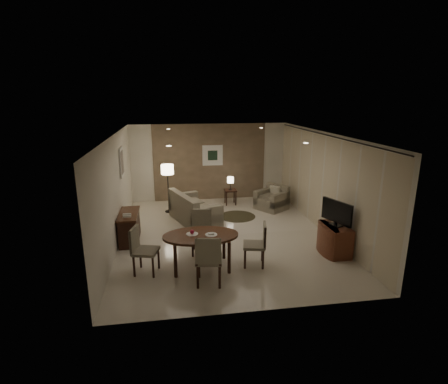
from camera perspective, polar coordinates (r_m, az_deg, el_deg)
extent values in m
cube|color=beige|center=(9.50, 0.19, -7.02)|extent=(5.50, 7.00, 0.00)
cube|color=white|center=(8.83, 0.20, 9.40)|extent=(5.50, 7.00, 0.00)
cube|color=#7B624C|center=(12.46, -2.35, 4.88)|extent=(5.50, 0.00, 2.70)
cube|color=silver|center=(9.07, -17.24, 0.17)|extent=(0.00, 7.00, 2.70)
cube|color=silver|center=(9.87, 16.17, 1.47)|extent=(0.00, 7.00, 2.70)
cube|color=#7B624C|center=(12.44, -2.34, 4.87)|extent=(3.96, 0.03, 2.70)
cylinder|color=black|center=(9.62, 16.36, 8.93)|extent=(0.03, 6.80, 0.03)
cube|color=silver|center=(12.39, -1.88, 6.00)|extent=(0.72, 0.03, 0.72)
cube|color=black|center=(12.37, -1.87, 5.99)|extent=(0.34, 0.01, 0.34)
cube|color=silver|center=(10.12, -16.37, 4.68)|extent=(0.03, 0.60, 0.80)
cube|color=gray|center=(10.11, -16.29, 4.69)|extent=(0.01, 0.46, 0.64)
cylinder|color=white|center=(6.93, -9.00, 7.43)|extent=(0.10, 0.10, 0.01)
cylinder|color=white|center=(7.47, 13.21, 7.78)|extent=(0.10, 0.10, 0.01)
cylinder|color=white|center=(10.51, -9.06, 10.10)|extent=(0.10, 0.10, 0.01)
cylinder|color=white|center=(10.87, 6.10, 10.37)|extent=(0.10, 0.10, 0.01)
cylinder|color=white|center=(7.56, -5.23, -6.85)|extent=(0.26, 0.26, 0.02)
cylinder|color=white|center=(7.50, -2.11, -6.98)|extent=(0.26, 0.26, 0.02)
sphere|color=red|center=(7.54, -5.24, -6.48)|extent=(0.09, 0.09, 0.09)
cube|color=white|center=(7.49, -2.11, -6.82)|extent=(0.12, 0.08, 0.03)
cylinder|color=#3A3520|center=(10.91, 2.21, -3.98)|extent=(1.11, 1.11, 0.01)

